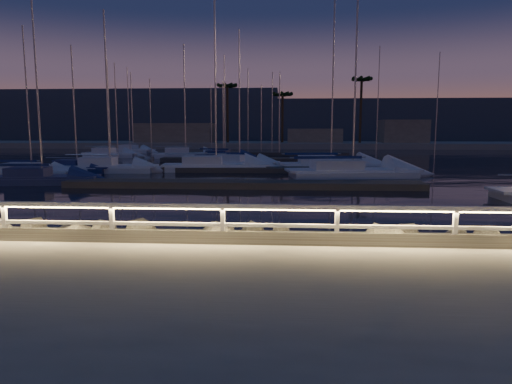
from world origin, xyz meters
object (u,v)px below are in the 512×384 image
(sailboat_h, at_px, (349,171))
(sailboat_b, at_px, (40,178))
(sailboat_g, at_px, (238,162))
(sailboat_e, at_px, (108,167))
(sailboat_k, at_px, (224,156))
(sailboat_c, at_px, (213,166))
(sailboat_a, at_px, (76,168))
(sailboat_n, at_px, (184,154))
(sailboat_f, at_px, (30,171))
(guard_rail, at_px, (183,214))
(sailboat_m, at_px, (132,150))
(sailboat_i, at_px, (109,154))
(sailboat_l, at_px, (328,164))

(sailboat_h, bearing_deg, sailboat_b, -175.09)
(sailboat_b, distance_m, sailboat_g, 18.61)
(sailboat_e, bearing_deg, sailboat_h, -11.17)
(sailboat_e, relative_size, sailboat_k, 1.09)
(sailboat_c, xyz_separation_m, sailboat_h, (10.88, -4.23, 0.01))
(sailboat_c, relative_size, sailboat_h, 0.92)
(sailboat_a, distance_m, sailboat_h, 22.21)
(sailboat_k, relative_size, sailboat_n, 0.87)
(sailboat_e, xyz_separation_m, sailboat_f, (-4.63, -3.55, -0.07))
(sailboat_c, height_order, sailboat_g, sailboat_c)
(sailboat_a, xyz_separation_m, sailboat_n, (4.87, 18.84, 0.06))
(guard_rail, height_order, sailboat_b, sailboat_b)
(sailboat_m, height_order, sailboat_n, sailboat_n)
(sailboat_c, xyz_separation_m, sailboat_g, (1.57, 4.89, -0.05))
(sailboat_k, distance_m, sailboat_n, 5.61)
(sailboat_e, height_order, sailboat_i, sailboat_e)
(sailboat_a, relative_size, sailboat_n, 0.75)
(sailboat_n, bearing_deg, sailboat_b, -109.62)
(sailboat_e, bearing_deg, sailboat_l, 8.11)
(guard_rail, distance_m, sailboat_e, 27.65)
(sailboat_b, bearing_deg, sailboat_h, 7.73)
(sailboat_g, height_order, sailboat_m, sailboat_g)
(sailboat_l, bearing_deg, sailboat_e, -174.19)
(guard_rail, height_order, sailboat_i, sailboat_i)
(sailboat_i, height_order, sailboat_k, sailboat_i)
(sailboat_c, distance_m, sailboat_g, 5.14)
(sailboat_b, relative_size, sailboat_h, 0.72)
(sailboat_e, xyz_separation_m, sailboat_l, (18.42, 3.92, -0.02))
(sailboat_h, bearing_deg, sailboat_f, 172.59)
(sailboat_h, bearing_deg, sailboat_g, 125.60)
(sailboat_c, xyz_separation_m, sailboat_e, (-8.52, -1.76, -0.00))
(sailboat_e, height_order, sailboat_f, sailboat_e)
(sailboat_a, distance_m, sailboat_i, 20.11)
(sailboat_g, relative_size, sailboat_l, 0.82)
(sailboat_c, xyz_separation_m, sailboat_i, (-16.00, 17.68, -0.02))
(sailboat_a, height_order, sailboat_k, sailboat_k)
(sailboat_l, height_order, sailboat_m, sailboat_l)
(sailboat_a, relative_size, sailboat_c, 0.67)
(sailboat_g, relative_size, sailboat_i, 1.05)
(sailboat_h, xyz_separation_m, sailboat_m, (-27.57, 32.61, -0.04))
(sailboat_a, bearing_deg, sailboat_k, 67.36)
(sailboat_c, bearing_deg, sailboat_i, 126.54)
(sailboat_f, xyz_separation_m, sailboat_g, (14.72, 10.20, 0.02))
(sailboat_c, bearing_deg, sailboat_f, -163.63)
(sailboat_f, bearing_deg, sailboat_a, 59.86)
(sailboat_a, bearing_deg, sailboat_b, -72.28)
(sailboat_a, distance_m, sailboat_m, 30.73)
(guard_rail, xyz_separation_m, sailboat_k, (-4.57, 41.54, -0.98))
(sailboat_a, height_order, sailboat_f, sailboat_f)
(guard_rail, bearing_deg, sailboat_h, 71.63)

